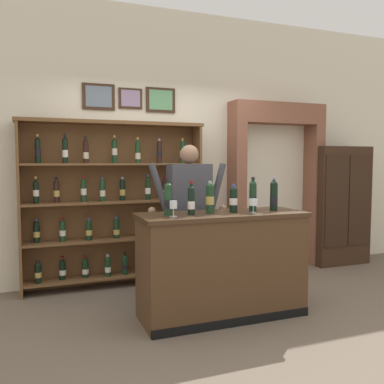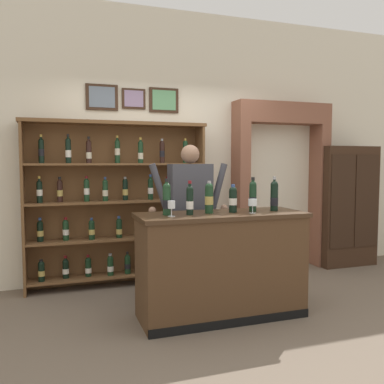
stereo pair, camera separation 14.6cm
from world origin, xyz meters
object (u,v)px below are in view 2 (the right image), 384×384
object	(u,v)px
tasting_counter	(221,265)
tasting_bottle_rosso	(209,197)
side_cabinet	(344,206)
tasting_bottle_bianco	(233,199)
tasting_bottle_grappa	(274,196)
wine_glass_left	(171,205)
shopkeeper	(190,204)
tasting_bottle_brunello	(190,200)
wine_shelf	(117,200)
tasting_bottle_chianti	(253,196)
tasting_bottle_vin_santo	(167,199)
wine_glass_spare	(253,203)

from	to	relation	value
tasting_counter	tasting_bottle_rosso	xyz separation A→B (m)	(-0.12, 0.02, 0.65)
side_cabinet	tasting_bottle_bianco	size ratio (longest dim) A/B	6.30
tasting_bottle_bianco	tasting_bottle_rosso	bearing A→B (deg)	176.20
tasting_bottle_grappa	wine_glass_left	bearing A→B (deg)	-175.71
side_cabinet	wine_glass_left	world-z (taller)	side_cabinet
tasting_bottle_grappa	shopkeeper	bearing A→B (deg)	141.74
tasting_bottle_brunello	tasting_bottle_bianco	xyz separation A→B (m)	(0.45, 0.03, -0.01)
wine_shelf	tasting_bottle_chianti	bearing A→B (deg)	-50.37
shopkeeper	wine_glass_left	size ratio (longest dim) A/B	11.79
shopkeeper	tasting_bottle_vin_santo	bearing A→B (deg)	-127.59
tasting_bottle_bianco	wine_glass_left	distance (m)	0.65
tasting_bottle_bianco	wine_glass_left	world-z (taller)	tasting_bottle_bianco
wine_shelf	wine_glass_left	distance (m)	1.49
wine_shelf	tasting_bottle_brunello	xyz separation A→B (m)	(0.46, -1.40, 0.12)
tasting_bottle_grappa	wine_glass_spare	world-z (taller)	tasting_bottle_grappa
side_cabinet	wine_glass_left	bearing A→B (deg)	-155.05
tasting_bottle_vin_santo	tasting_bottle_brunello	xyz separation A→B (m)	(0.21, -0.05, -0.01)
side_cabinet	shopkeeper	size ratio (longest dim) A/B	1.02
side_cabinet	wine_glass_spare	bearing A→B (deg)	-147.24
shopkeeper	tasting_counter	bearing A→B (deg)	-75.97
shopkeeper	tasting_bottle_bianco	world-z (taller)	shopkeeper
tasting_bottle_vin_santo	wine_glass_spare	bearing A→B (deg)	-9.58
side_cabinet	tasting_counter	world-z (taller)	side_cabinet
tasting_counter	wine_glass_left	bearing A→B (deg)	-170.29
tasting_bottle_chianti	wine_glass_left	world-z (taller)	tasting_bottle_chianti
side_cabinet	tasting_counter	distance (m)	2.82
tasting_bottle_chianti	wine_glass_spare	xyz separation A→B (m)	(-0.07, -0.13, -0.06)
shopkeeper	side_cabinet	bearing A→B (deg)	16.32
tasting_bottle_rosso	tasting_counter	bearing A→B (deg)	-7.97
wine_shelf	side_cabinet	size ratio (longest dim) A/B	1.27
tasting_bottle_chianti	tasting_bottle_grappa	bearing A→B (deg)	-5.39
tasting_bottle_rosso	wine_glass_left	distance (m)	0.42
tasting_bottle_vin_santo	wine_glass_left	world-z (taller)	tasting_bottle_vin_santo
tasting_bottle_vin_santo	tasting_bottle_bianco	bearing A→B (deg)	-1.71
tasting_bottle_bianco	tasting_bottle_vin_santo	bearing A→B (deg)	178.29
tasting_bottle_brunello	wine_glass_left	bearing A→B (deg)	-163.20
wine_glass_left	side_cabinet	bearing A→B (deg)	24.95
tasting_counter	tasting_bottle_rosso	world-z (taller)	tasting_bottle_rosso
tasting_bottle_brunello	tasting_bottle_rosso	world-z (taller)	tasting_bottle_brunello
tasting_counter	wine_glass_left	xyz separation A→B (m)	(-0.52, -0.09, 0.60)
shopkeeper	tasting_bottle_bianco	xyz separation A→B (m)	(0.25, -0.54, 0.10)
wine_shelf	tasting_bottle_chianti	world-z (taller)	wine_shelf
side_cabinet	tasting_bottle_rosso	size ratio (longest dim) A/B	5.58
tasting_counter	tasting_bottle_chianti	xyz separation A→B (m)	(0.34, 0.01, 0.66)
shopkeeper	wine_glass_left	bearing A→B (deg)	-121.55
shopkeeper	tasting_bottle_grappa	xyz separation A→B (m)	(0.70, -0.55, 0.12)
tasting_counter	tasting_bottle_brunello	world-z (taller)	tasting_bottle_brunello
tasting_bottle_vin_santo	wine_glass_spare	distance (m)	0.82
wine_glass_spare	tasting_counter	bearing A→B (deg)	156.81
tasting_bottle_vin_santo	tasting_bottle_grappa	distance (m)	1.10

